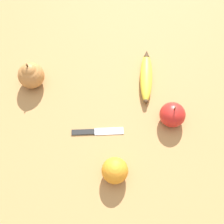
% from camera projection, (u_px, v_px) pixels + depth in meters
% --- Properties ---
extents(ground_plane, '(3.00, 3.00, 0.00)m').
position_uv_depth(ground_plane, '(103.00, 127.00, 0.91)').
color(ground_plane, '#A87A47').
extents(banana, '(0.07, 0.19, 0.04)m').
position_uv_depth(banana, '(146.00, 77.00, 0.97)').
color(banana, yellow).
rests_on(banana, ground_plane).
extents(orange, '(0.07, 0.07, 0.07)m').
position_uv_depth(orange, '(115.00, 171.00, 0.82)').
color(orange, orange).
rests_on(orange, ground_plane).
extents(pear, '(0.08, 0.08, 0.10)m').
position_uv_depth(pear, '(31.00, 75.00, 0.94)').
color(pear, '#B2753D').
rests_on(pear, ground_plane).
extents(apple, '(0.07, 0.07, 0.08)m').
position_uv_depth(apple, '(172.00, 115.00, 0.89)').
color(apple, red).
rests_on(apple, ground_plane).
extents(paring_knife, '(0.15, 0.03, 0.01)m').
position_uv_depth(paring_knife, '(96.00, 131.00, 0.90)').
color(paring_knife, silver).
rests_on(paring_knife, ground_plane).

